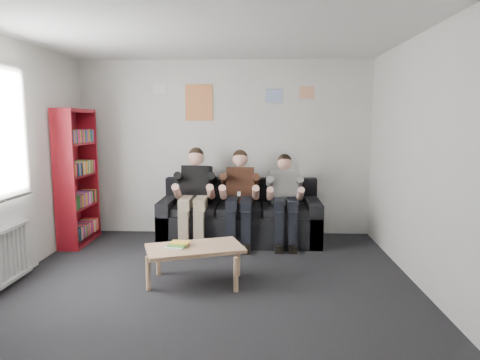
# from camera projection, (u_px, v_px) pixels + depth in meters

# --- Properties ---
(room_shell) EXTENTS (5.00, 5.00, 5.00)m
(room_shell) POSITION_uv_depth(u_px,v_px,m) (205.00, 164.00, 4.20)
(room_shell) COLOR black
(room_shell) RESTS_ON ground
(sofa) EXTENTS (2.32, 0.95, 0.90)m
(sofa) POSITION_uv_depth(u_px,v_px,m) (240.00, 219.00, 6.36)
(sofa) COLOR black
(sofa) RESTS_ON ground
(bookshelf) EXTENTS (0.29, 0.87, 1.94)m
(bookshelf) POSITION_uv_depth(u_px,v_px,m) (78.00, 177.00, 6.14)
(bookshelf) COLOR maroon
(bookshelf) RESTS_ON ground
(coffee_table) EXTENTS (1.03, 0.56, 0.41)m
(coffee_table) POSITION_uv_depth(u_px,v_px,m) (195.00, 251.00, 4.67)
(coffee_table) COLOR tan
(coffee_table) RESTS_ON ground
(game_cases) EXTENTS (0.24, 0.21, 0.05)m
(game_cases) POSITION_uv_depth(u_px,v_px,m) (178.00, 245.00, 4.65)
(game_cases) COLOR white
(game_cases) RESTS_ON coffee_table
(person_left) EXTENTS (0.42, 0.90, 1.39)m
(person_left) POSITION_uv_depth(u_px,v_px,m) (195.00, 197.00, 6.14)
(person_left) COLOR black
(person_left) RESTS_ON sofa
(person_middle) EXTENTS (0.40, 0.87, 1.36)m
(person_middle) POSITION_uv_depth(u_px,v_px,m) (240.00, 198.00, 6.11)
(person_middle) COLOR #432116
(person_middle) RESTS_ON sofa
(person_right) EXTENTS (0.37, 0.80, 1.30)m
(person_right) POSITION_uv_depth(u_px,v_px,m) (285.00, 200.00, 6.09)
(person_right) COLOR white
(person_right) RESTS_ON sofa
(radiator) EXTENTS (0.10, 0.64, 0.60)m
(radiator) POSITION_uv_depth(u_px,v_px,m) (11.00, 253.00, 4.62)
(radiator) COLOR white
(radiator) RESTS_ON ground
(window) EXTENTS (0.05, 1.30, 2.36)m
(window) POSITION_uv_depth(u_px,v_px,m) (0.00, 191.00, 4.53)
(window) COLOR white
(window) RESTS_ON room_shell
(poster_large) EXTENTS (0.42, 0.01, 0.55)m
(poster_large) POSITION_uv_depth(u_px,v_px,m) (199.00, 103.00, 6.58)
(poster_large) COLOR #E9BD52
(poster_large) RESTS_ON room_shell
(poster_blue) EXTENTS (0.25, 0.01, 0.20)m
(poster_blue) POSITION_uv_depth(u_px,v_px,m) (274.00, 96.00, 6.52)
(poster_blue) COLOR #3A6AC8
(poster_blue) RESTS_ON room_shell
(poster_pink) EXTENTS (0.22, 0.01, 0.18)m
(poster_pink) POSITION_uv_depth(u_px,v_px,m) (307.00, 92.00, 6.49)
(poster_pink) COLOR #DB4497
(poster_pink) RESTS_ON room_shell
(poster_sign) EXTENTS (0.20, 0.01, 0.14)m
(poster_sign) POSITION_uv_depth(u_px,v_px,m) (160.00, 90.00, 6.58)
(poster_sign) COLOR white
(poster_sign) RESTS_ON room_shell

